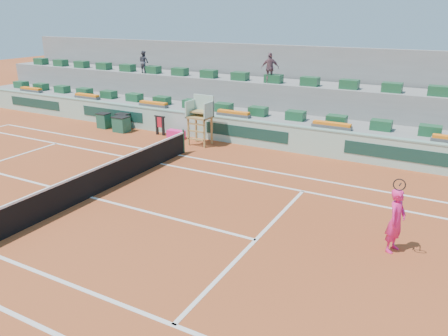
% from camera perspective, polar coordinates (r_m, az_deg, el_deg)
% --- Properties ---
extents(ground, '(90.00, 90.00, 0.00)m').
position_cam_1_polar(ground, '(16.13, -17.01, -3.68)').
color(ground, brown).
rests_on(ground, ground).
extents(seating_tier_lower, '(36.00, 4.00, 1.20)m').
position_cam_1_polar(seating_tier_lower, '(24.19, 0.98, 6.41)').
color(seating_tier_lower, gray).
rests_on(seating_tier_lower, ground).
extents(seating_tier_upper, '(36.00, 2.40, 2.60)m').
position_cam_1_polar(seating_tier_upper, '(25.44, 2.68, 8.67)').
color(seating_tier_upper, gray).
rests_on(seating_tier_upper, ground).
extents(stadium_back_wall, '(36.00, 0.40, 4.40)m').
position_cam_1_polar(stadium_back_wall, '(26.71, 4.25, 11.13)').
color(stadium_back_wall, gray).
rests_on(stadium_back_wall, ground).
extents(player_bag, '(0.93, 0.41, 0.41)m').
position_cam_1_polar(player_bag, '(22.74, -6.28, 4.41)').
color(player_bag, '#F9207C').
rests_on(player_bag, ground).
extents(spectator_left, '(0.74, 0.63, 1.34)m').
position_cam_1_polar(spectator_left, '(28.01, -10.44, 13.48)').
color(spectator_left, '#464752').
rests_on(spectator_left, seating_tier_upper).
extents(spectator_mid, '(1.00, 0.71, 1.57)m').
position_cam_1_polar(spectator_mid, '(23.66, 6.04, 12.86)').
color(spectator_mid, '#6E4953').
rests_on(spectator_mid, seating_tier_upper).
extents(court_lines, '(23.89, 11.09, 0.01)m').
position_cam_1_polar(court_lines, '(16.13, -17.01, -3.67)').
color(court_lines, silver).
rests_on(court_lines, ground).
extents(tennis_net, '(0.10, 11.97, 1.10)m').
position_cam_1_polar(tennis_net, '(15.94, -17.20, -1.94)').
color(tennis_net, black).
rests_on(tennis_net, ground).
extents(advertising_hoarding, '(36.00, 0.34, 1.26)m').
position_cam_1_polar(advertising_hoarding, '(22.30, -1.61, 5.34)').
color(advertising_hoarding, '#9DC6B3').
rests_on(advertising_hoarding, ground).
extents(umpire_chair, '(1.10, 0.90, 2.40)m').
position_cam_1_polar(umpire_chair, '(21.26, -3.05, 7.13)').
color(umpire_chair, olive).
rests_on(umpire_chair, ground).
extents(seat_row_lower, '(32.90, 0.60, 0.44)m').
position_cam_1_polar(seat_row_lower, '(23.24, -0.05, 7.93)').
color(seat_row_lower, '#1A4F2D').
rests_on(seat_row_lower, seating_tier_lower).
extents(seat_row_upper, '(32.90, 0.60, 0.44)m').
position_cam_1_polar(seat_row_upper, '(24.66, 2.12, 11.91)').
color(seat_row_upper, '#1A4F2D').
rests_on(seat_row_upper, seating_tier_upper).
extents(flower_planters, '(26.80, 0.36, 0.28)m').
position_cam_1_polar(flower_planters, '(23.33, -4.26, 7.71)').
color(flower_planters, '#4F4F4F').
rests_on(flower_planters, seating_tier_lower).
extents(drink_cooler_a, '(0.81, 0.70, 0.84)m').
position_cam_1_polar(drink_cooler_a, '(24.46, -13.26, 5.61)').
color(drink_cooler_a, '#194B37').
rests_on(drink_cooler_a, ground).
extents(drink_cooler_b, '(0.71, 0.61, 0.84)m').
position_cam_1_polar(drink_cooler_b, '(25.17, -13.04, 6.02)').
color(drink_cooler_b, '#194B37').
rests_on(drink_cooler_b, ground).
extents(drink_cooler_c, '(0.67, 0.58, 0.84)m').
position_cam_1_polar(drink_cooler_c, '(25.52, -15.42, 6.00)').
color(drink_cooler_c, '#194B37').
rests_on(drink_cooler_c, ground).
extents(towel_rack, '(0.66, 0.11, 1.03)m').
position_cam_1_polar(towel_rack, '(23.35, -8.37, 5.73)').
color(towel_rack, black).
rests_on(towel_rack, ground).
extents(tennis_player, '(0.60, 0.94, 2.28)m').
position_cam_1_polar(tennis_player, '(12.63, 21.55, -6.38)').
color(tennis_player, '#F9207C').
rests_on(tennis_player, ground).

